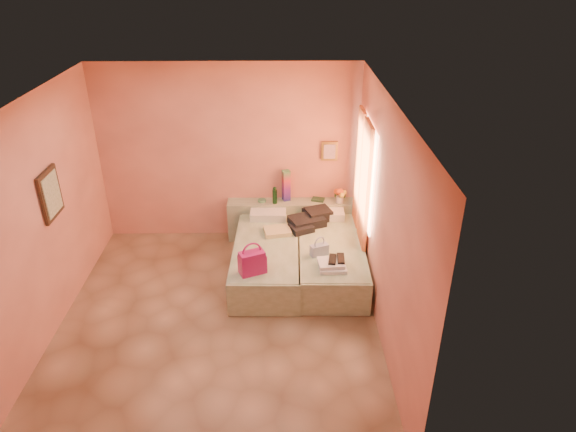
# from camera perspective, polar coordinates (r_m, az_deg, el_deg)

# --- Properties ---
(ground) EXTENTS (4.50, 4.50, 0.00)m
(ground) POSITION_cam_1_polar(r_m,az_deg,el_deg) (6.76, -7.64, -11.33)
(ground) COLOR tan
(ground) RESTS_ON ground
(room_walls) EXTENTS (4.02, 4.51, 2.81)m
(room_walls) POSITION_cam_1_polar(r_m,az_deg,el_deg) (6.30, -6.26, 4.73)
(room_walls) COLOR #F39B81
(room_walls) RESTS_ON ground
(headboard_ledge) EXTENTS (2.05, 0.30, 0.65)m
(headboard_ledge) POSITION_cam_1_polar(r_m,az_deg,el_deg) (8.29, 0.44, -0.39)
(headboard_ledge) COLOR #A4B291
(headboard_ledge) RESTS_ON ground
(bed_left) EXTENTS (0.95, 2.02, 0.50)m
(bed_left) POSITION_cam_1_polar(r_m,az_deg,el_deg) (7.42, -2.30, -4.75)
(bed_left) COLOR #B5CAA2
(bed_left) RESTS_ON ground
(bed_right) EXTENTS (0.95, 2.02, 0.50)m
(bed_right) POSITION_cam_1_polar(r_m,az_deg,el_deg) (7.45, 4.66, -4.68)
(bed_right) COLOR #B5CAA2
(bed_right) RESTS_ON ground
(water_bottle) EXTENTS (0.08, 0.08, 0.26)m
(water_bottle) POSITION_cam_1_polar(r_m,az_deg,el_deg) (8.03, -1.48, 2.28)
(water_bottle) COLOR #153B1C
(water_bottle) RESTS_ON headboard_ledge
(rainbow_box) EXTENTS (0.14, 0.14, 0.50)m
(rainbow_box) POSITION_cam_1_polar(r_m,az_deg,el_deg) (8.09, -0.20, 3.41)
(rainbow_box) COLOR #B11568
(rainbow_box) RESTS_ON headboard_ledge
(small_dish) EXTENTS (0.17, 0.17, 0.03)m
(small_dish) POSITION_cam_1_polar(r_m,az_deg,el_deg) (8.15, -2.93, 1.74)
(small_dish) COLOR #4C8C64
(small_dish) RESTS_ON headboard_ledge
(green_book) EXTENTS (0.22, 0.19, 0.03)m
(green_book) POSITION_cam_1_polar(r_m,az_deg,el_deg) (8.18, 3.35, 1.85)
(green_book) COLOR #24432C
(green_book) RESTS_ON headboard_ledge
(flower_vase) EXTENTS (0.27, 0.27, 0.28)m
(flower_vase) POSITION_cam_1_polar(r_m,az_deg,el_deg) (8.09, 5.80, 2.41)
(flower_vase) COLOR silver
(flower_vase) RESTS_ON headboard_ledge
(magenta_handbag) EXTENTS (0.38, 0.31, 0.32)m
(magenta_handbag) POSITION_cam_1_polar(r_m,az_deg,el_deg) (6.60, -3.99, -5.13)
(magenta_handbag) COLOR #B11568
(magenta_handbag) RESTS_ON bed_left
(khaki_garment) EXTENTS (0.43, 0.37, 0.06)m
(khaki_garment) POSITION_cam_1_polar(r_m,az_deg,el_deg) (7.53, -1.19, -1.69)
(khaki_garment) COLOR #C5BA7F
(khaki_garment) RESTS_ON bed_left
(clothes_pile) EXTENTS (0.70, 0.70, 0.16)m
(clothes_pile) POSITION_cam_1_polar(r_m,az_deg,el_deg) (7.74, 2.45, -0.44)
(clothes_pile) COLOR black
(clothes_pile) RESTS_ON bed_right
(blue_handbag) EXTENTS (0.27, 0.19, 0.16)m
(blue_handbag) POSITION_cam_1_polar(r_m,az_deg,el_deg) (7.00, 3.49, -3.78)
(blue_handbag) COLOR #3A568B
(blue_handbag) RESTS_ON bed_right
(towel_stack) EXTENTS (0.36, 0.32, 0.10)m
(towel_stack) POSITION_cam_1_polar(r_m,az_deg,el_deg) (6.74, 4.96, -5.49)
(towel_stack) COLOR white
(towel_stack) RESTS_ON bed_right
(sandal_pair) EXTENTS (0.22, 0.27, 0.03)m
(sandal_pair) POSITION_cam_1_polar(r_m,az_deg,el_deg) (6.76, 5.44, -4.80)
(sandal_pair) COLOR black
(sandal_pair) RESTS_ON towel_stack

